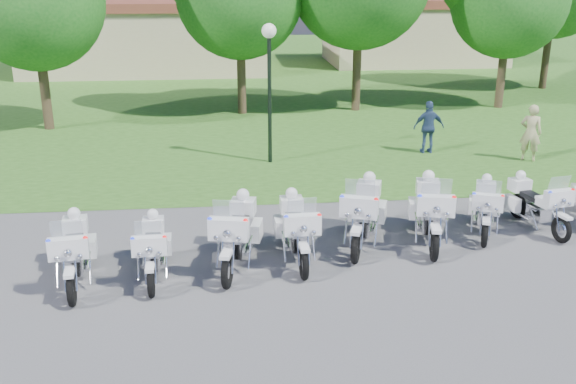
{
  "coord_description": "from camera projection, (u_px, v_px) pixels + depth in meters",
  "views": [
    {
      "loc": [
        -1.58,
        -12.48,
        5.64
      ],
      "look_at": [
        -0.2,
        1.2,
        0.95
      ],
      "focal_mm": 40.0,
      "sensor_mm": 36.0,
      "label": 1
    }
  ],
  "objects": [
    {
      "name": "grass_lawn",
      "position": [
        249.0,
        71.0,
        39.14
      ],
      "size": [
        100.0,
        48.0,
        0.01
      ],
      "primitive_type": "cube",
      "color": "#2E591C",
      "rests_on": "ground"
    },
    {
      "name": "bystander_c",
      "position": [
        429.0,
        127.0,
        21.02
      ],
      "size": [
        1.02,
        0.44,
        1.72
      ],
      "primitive_type": "imported",
      "rotation": [
        0.0,
        0.0,
        3.13
      ],
      "color": "navy",
      "rests_on": "ground"
    },
    {
      "name": "motorcycle_7",
      "position": [
        537.0,
        203.0,
        14.83
      ],
      "size": [
        0.97,
        2.16,
        1.46
      ],
      "rotation": [
        0.0,
        0.0,
        3.33
      ],
      "color": "black",
      "rests_on": "ground"
    },
    {
      "name": "motorcycle_1",
      "position": [
        153.0,
        248.0,
        12.44
      ],
      "size": [
        0.74,
        2.11,
        1.41
      ],
      "rotation": [
        0.0,
        0.0,
        3.19
      ],
      "color": "black",
      "rests_on": "ground"
    },
    {
      "name": "bystander_a",
      "position": [
        531.0,
        133.0,
        20.13
      ],
      "size": [
        0.78,
        0.7,
        1.8
      ],
      "primitive_type": "imported",
      "rotation": [
        0.0,
        0.0,
        2.63
      ],
      "color": "tan",
      "rests_on": "ground"
    },
    {
      "name": "motorcycle_5",
      "position": [
        430.0,
        211.0,
        14.06
      ],
      "size": [
        1.16,
        2.51,
        1.71
      ],
      "rotation": [
        0.0,
        0.0,
        2.93
      ],
      "color": "black",
      "rests_on": "ground"
    },
    {
      "name": "building_west",
      "position": [
        149.0,
        36.0,
        38.85
      ],
      "size": [
        14.56,
        8.32,
        4.1
      ],
      "color": "tan",
      "rests_on": "ground"
    },
    {
      "name": "motorcycle_2",
      "position": [
        237.0,
        233.0,
        12.9
      ],
      "size": [
        1.14,
        2.46,
        1.67
      ],
      "rotation": [
        0.0,
        0.0,
        2.93
      ],
      "color": "black",
      "rests_on": "ground"
    },
    {
      "name": "motorcycle_3",
      "position": [
        296.0,
        228.0,
        13.21
      ],
      "size": [
        0.81,
        2.37,
        1.59
      ],
      "rotation": [
        0.0,
        0.0,
        3.17
      ],
      "color": "black",
      "rests_on": "ground"
    },
    {
      "name": "ground",
      "position": [
        303.0,
        252.0,
        13.72
      ],
      "size": [
        100.0,
        100.0,
        0.0
      ],
      "primitive_type": "plane",
      "color": "#515156",
      "rests_on": "ground"
    },
    {
      "name": "motorcycle_6",
      "position": [
        485.0,
        207.0,
        14.59
      ],
      "size": [
        1.2,
        2.07,
        1.46
      ],
      "rotation": [
        0.0,
        0.0,
        2.77
      ],
      "color": "black",
      "rests_on": "ground"
    },
    {
      "name": "motorcycle_4",
      "position": [
        364.0,
        212.0,
        13.94
      ],
      "size": [
        1.39,
        2.45,
        1.72
      ],
      "rotation": [
        0.0,
        0.0,
        2.79
      ],
      "color": "black",
      "rests_on": "ground"
    },
    {
      "name": "building_east",
      "position": [
        413.0,
        31.0,
        42.35
      ],
      "size": [
        11.44,
        7.28,
        4.1
      ],
      "color": "tan",
      "rests_on": "ground"
    },
    {
      "name": "lamp_post",
      "position": [
        269.0,
        59.0,
        19.21
      ],
      "size": [
        0.44,
        0.44,
        4.26
      ],
      "color": "black",
      "rests_on": "ground"
    },
    {
      "name": "motorcycle_0",
      "position": [
        74.0,
        251.0,
        12.18
      ],
      "size": [
        0.94,
        2.3,
        1.55
      ],
      "rotation": [
        0.0,
        0.0,
        3.27
      ],
      "color": "black",
      "rests_on": "ground"
    }
  ]
}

